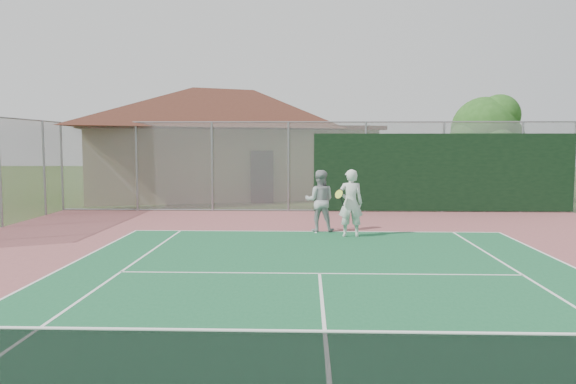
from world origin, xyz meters
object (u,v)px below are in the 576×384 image
at_px(clubhouse, 226,133).
at_px(player_white_front, 350,204).
at_px(tree, 487,132).
at_px(bleachers, 183,190).
at_px(player_grey_back, 320,201).

height_order(clubhouse, player_white_front, clubhouse).
bearing_deg(tree, player_white_front, -126.28).
distance_m(tree, player_white_front, 11.36).
bearing_deg(bleachers, tree, -7.68).
bearing_deg(player_grey_back, tree, -128.64).
bearing_deg(tree, player_grey_back, -132.83).
relative_size(clubhouse, tree, 3.53).
bearing_deg(bleachers, clubhouse, 63.06).
height_order(bleachers, tree, tree).
height_order(clubhouse, bleachers, clubhouse).
relative_size(clubhouse, player_grey_back, 9.10).
relative_size(bleachers, player_grey_back, 1.46).
bearing_deg(player_grey_back, bleachers, -50.88).
bearing_deg(tree, clubhouse, 159.71).
height_order(bleachers, player_white_front, player_white_front).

